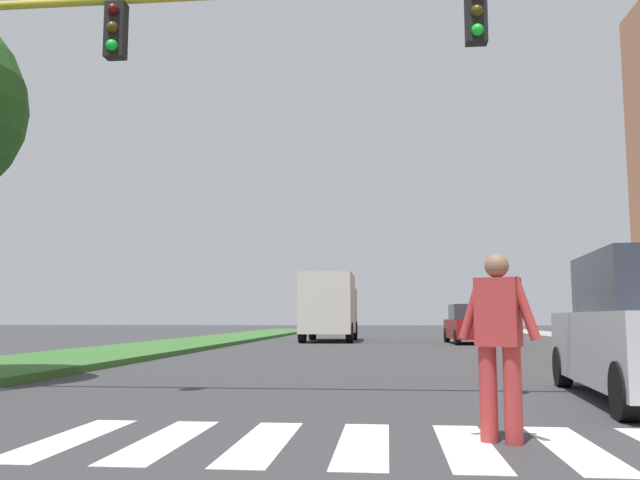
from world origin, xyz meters
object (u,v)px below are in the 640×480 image
at_px(pedestrian_performer, 499,337).
at_px(truck_box_delivery, 329,306).
at_px(sedan_midblock, 470,325).
at_px(sedan_distant, 463,323).
at_px(traffic_light_gantry, 113,81).

height_order(pedestrian_performer, truck_box_delivery, truck_box_delivery).
xyz_separation_m(pedestrian_performer, sedan_midblock, (2.50, 23.36, -0.15)).
xyz_separation_m(sedan_distant, truck_box_delivery, (-7.21, -9.54, 0.88)).
relative_size(pedestrian_performer, sedan_midblock, 0.40).
relative_size(pedestrian_performer, sedan_distant, 0.41).
bearing_deg(truck_box_delivery, pedestrian_performer, -81.66).
distance_m(pedestrian_performer, sedan_distant, 35.18).
bearing_deg(pedestrian_performer, sedan_midblock, 83.90).
xyz_separation_m(traffic_light_gantry, sedan_midblock, (7.26, 20.95, -3.59)).
distance_m(sedan_distant, truck_box_delivery, 11.99).
xyz_separation_m(sedan_midblock, sedan_distant, (0.97, 11.65, -0.02)).
distance_m(traffic_light_gantry, sedan_midblock, 22.46).
bearing_deg(sedan_midblock, truck_box_delivery, 161.27).
bearing_deg(sedan_distant, pedestrian_performer, -95.66).
height_order(traffic_light_gantry, pedestrian_performer, traffic_light_gantry).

